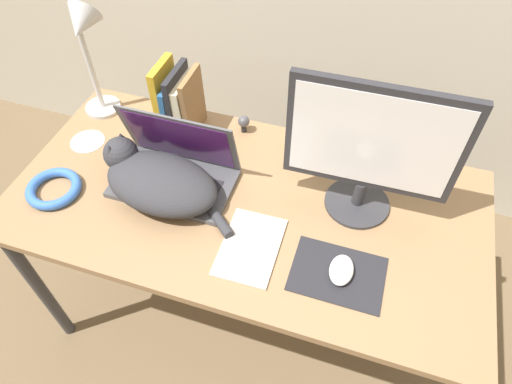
# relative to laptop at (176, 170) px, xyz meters

# --- Properties ---
(desk) EXTENTS (1.49, 0.74, 0.76)m
(desk) POSITION_rel_laptop_xyz_m (0.24, -0.02, -0.12)
(desk) COLOR #93704C
(desk) RESTS_ON ground_plane
(laptop) EXTENTS (0.38, 0.23, 0.24)m
(laptop) POSITION_rel_laptop_xyz_m (0.00, 0.00, 0.00)
(laptop) COLOR #4C4C51
(laptop) RESTS_ON desk
(cat) EXTENTS (0.48, 0.27, 0.15)m
(cat) POSITION_rel_laptop_xyz_m (-0.03, -0.07, 0.02)
(cat) COLOR #333338
(cat) RESTS_ON desk
(external_monitor) EXTENTS (0.48, 0.20, 0.45)m
(external_monitor) POSITION_rel_laptop_xyz_m (0.58, 0.08, 0.19)
(external_monitor) COLOR #333338
(external_monitor) RESTS_ON desk
(mousepad) EXTENTS (0.26, 0.19, 0.00)m
(mousepad) POSITION_rel_laptop_xyz_m (0.57, -0.19, -0.05)
(mousepad) COLOR #232328
(mousepad) RESTS_ON desk
(computer_mouse) EXTENTS (0.07, 0.10, 0.03)m
(computer_mouse) POSITION_rel_laptop_xyz_m (0.58, -0.18, -0.03)
(computer_mouse) COLOR silver
(computer_mouse) RESTS_ON mousepad
(book_row) EXTENTS (0.13, 0.17, 0.25)m
(book_row) POSITION_rel_laptop_xyz_m (-0.09, 0.25, 0.07)
(book_row) COLOR gold
(book_row) RESTS_ON desk
(desk_lamp) EXTENTS (0.17, 0.17, 0.45)m
(desk_lamp) POSITION_rel_laptop_xyz_m (-0.38, 0.22, 0.25)
(desk_lamp) COLOR silver
(desk_lamp) RESTS_ON desk
(cable_coil) EXTENTS (0.17, 0.17, 0.03)m
(cable_coil) POSITION_rel_laptop_xyz_m (-0.35, -0.17, -0.03)
(cable_coil) COLOR blue
(cable_coil) RESTS_ON desk
(notepad) EXTENTS (0.17, 0.25, 0.01)m
(notepad) POSITION_rel_laptop_xyz_m (0.31, -0.18, -0.04)
(notepad) COLOR silver
(notepad) RESTS_ON desk
(webcam) EXTENTS (0.04, 0.04, 0.07)m
(webcam) POSITION_rel_laptop_xyz_m (0.13, 0.29, -0.00)
(webcam) COLOR #232328
(webcam) RESTS_ON desk
(cd_disc) EXTENTS (0.12, 0.12, 0.00)m
(cd_disc) POSITION_rel_laptop_xyz_m (-0.38, 0.07, -0.05)
(cd_disc) COLOR silver
(cd_disc) RESTS_ON desk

